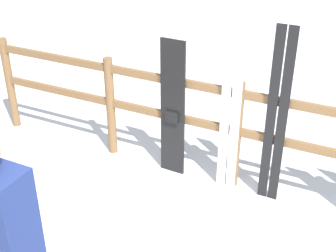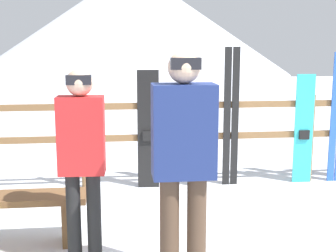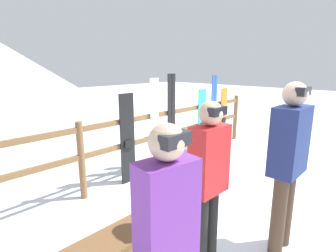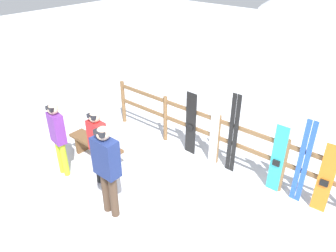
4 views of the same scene
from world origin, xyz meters
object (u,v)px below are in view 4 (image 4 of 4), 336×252
at_px(ski_pair_white, 214,129).
at_px(ski_pair_blue, 303,162).
at_px(person_red, 98,143).
at_px(snowboard_cyan, 277,160).
at_px(person_navy, 107,166).
at_px(person_purple, 58,134).
at_px(bench, 96,146).
at_px(snowboard_black_stripe, 191,124).
at_px(ski_pair_black, 233,134).
at_px(snowboard_orange, 325,179).

bearing_deg(ski_pair_white, ski_pair_blue, 0.00).
distance_m(person_red, ski_pair_white, 2.43).
bearing_deg(ski_pair_blue, snowboard_cyan, -179.57).
bearing_deg(person_navy, person_purple, 175.70).
height_order(bench, person_purple, person_purple).
distance_m(snowboard_black_stripe, ski_pair_white, 0.63).
bearing_deg(snowboard_cyan, snowboard_black_stripe, 180.00).
height_order(bench, person_navy, person_navy).
distance_m(person_navy, ski_pair_white, 2.54).
xyz_separation_m(person_purple, ski_pair_white, (2.16, 2.36, -0.11)).
bearing_deg(ski_pair_black, person_navy, -111.40).
xyz_separation_m(person_purple, snowboard_orange, (4.46, 2.35, -0.27)).
relative_size(ski_pair_blue, snowboard_orange, 1.22).
relative_size(bench, person_navy, 0.81).
bearing_deg(person_red, bench, 147.85).
distance_m(ski_pair_black, snowboard_cyan, 0.99).
relative_size(bench, ski_pair_black, 0.81).
bearing_deg(person_red, person_navy, -29.02).
height_order(ski_pair_white, snowboard_orange, ski_pair_white).
distance_m(person_purple, ski_pair_white, 3.20).
bearing_deg(snowboard_orange, ski_pair_black, 179.89).
relative_size(snowboard_black_stripe, ski_pair_white, 0.87).
relative_size(ski_pair_white, snowboard_orange, 1.23).
bearing_deg(snowboard_cyan, bench, -155.09).
xyz_separation_m(ski_pair_black, ski_pair_blue, (1.43, 0.00, -0.03)).
xyz_separation_m(person_red, ski_pair_white, (1.29, 2.05, -0.11)).
height_order(person_navy, ski_pair_black, person_navy).
relative_size(person_red, ski_pair_black, 0.92).
xyz_separation_m(snowboard_cyan, ski_pair_blue, (0.46, 0.00, 0.14)).
relative_size(snowboard_cyan, ski_pair_blue, 0.84).
distance_m(person_red, person_navy, 0.88).
distance_m(bench, snowboard_orange, 4.61).
distance_m(ski_pair_black, snowboard_orange, 1.86).
relative_size(person_red, ski_pair_blue, 0.96).
bearing_deg(person_red, snowboard_orange, 29.74).
distance_m(bench, snowboard_black_stripe, 2.16).
distance_m(ski_pair_blue, snowboard_orange, 0.45).
xyz_separation_m(snowboard_cyan, snowboard_orange, (0.88, -0.00, -0.02)).
bearing_deg(snowboard_orange, ski_pair_white, 179.91).
bearing_deg(person_red, ski_pair_black, 49.82).
xyz_separation_m(person_purple, snowboard_black_stripe, (1.54, 2.35, -0.22)).
xyz_separation_m(person_navy, ski_pair_blue, (2.40, 2.48, -0.18)).
xyz_separation_m(ski_pair_white, ski_pair_black, (0.45, 0.00, 0.03)).
relative_size(bench, person_purple, 0.89).
bearing_deg(snowboard_cyan, person_navy, -128.15).
bearing_deg(ski_pair_black, ski_pair_blue, 0.00).
bearing_deg(snowboard_black_stripe, ski_pair_black, 0.18).
height_order(person_navy, snowboard_black_stripe, person_navy).
bearing_deg(person_red, ski_pair_blue, 32.98).
bearing_deg(bench, ski_pair_black, 33.00).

